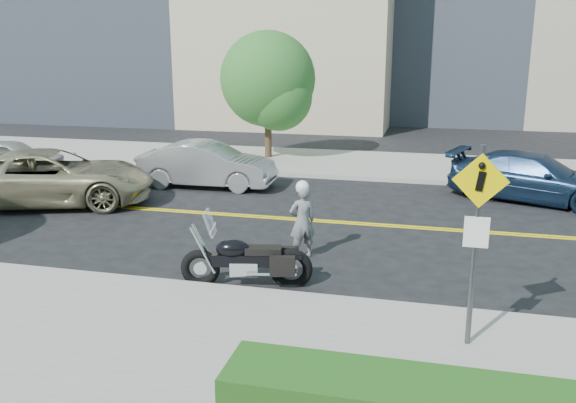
% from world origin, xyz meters
% --- Properties ---
extents(ground_plane, '(120.00, 120.00, 0.00)m').
position_xyz_m(ground_plane, '(0.00, 0.00, 0.00)').
color(ground_plane, black).
rests_on(ground_plane, ground).
extents(sidewalk_near, '(60.00, 5.00, 0.15)m').
position_xyz_m(sidewalk_near, '(0.00, -7.50, 0.07)').
color(sidewalk_near, '#9E9B91').
rests_on(sidewalk_near, ground_plane).
extents(sidewalk_far, '(60.00, 5.00, 0.15)m').
position_xyz_m(sidewalk_far, '(0.00, 7.50, 0.07)').
color(sidewalk_far, '#9E9B91').
rests_on(sidewalk_far, ground_plane).
extents(pedestrian_sign, '(0.78, 0.08, 3.00)m').
position_xyz_m(pedestrian_sign, '(4.20, -6.31, 1.96)').
color(pedestrian_sign, '#4C4C51').
rests_on(pedestrian_sign, sidewalk_near).
extents(motorcyclist, '(0.70, 0.65, 1.70)m').
position_xyz_m(motorcyclist, '(0.89, -2.80, 0.85)').
color(motorcyclist, '#AAAAAE').
rests_on(motorcyclist, ground).
extents(motorcycle, '(2.52, 1.24, 1.47)m').
position_xyz_m(motorcycle, '(0.21, -4.60, 0.74)').
color(motorcycle, black).
rests_on(motorcycle, ground).
extents(suv, '(6.19, 4.34, 1.57)m').
position_xyz_m(suv, '(-7.01, -0.14, 0.78)').
color(suv, tan).
rests_on(suv, ground).
extents(parked_car_white, '(3.91, 2.12, 1.26)m').
position_xyz_m(parked_car_white, '(-10.88, 3.04, 0.63)').
color(parked_car_white, beige).
rests_on(parked_car_white, ground).
extents(parked_car_silver, '(4.41, 1.64, 1.44)m').
position_xyz_m(parked_car_silver, '(-3.52, 2.98, 0.72)').
color(parked_car_silver, '#9C9DA3').
rests_on(parked_car_silver, ground).
extents(parked_car_blue, '(5.18, 3.39, 1.39)m').
position_xyz_m(parked_car_blue, '(6.38, 3.57, 0.70)').
color(parked_car_blue, navy).
rests_on(parked_car_blue, ground).
extents(tree_far_a, '(3.64, 3.64, 4.98)m').
position_xyz_m(tree_far_a, '(-2.82, 7.79, 3.15)').
color(tree_far_a, '#382619').
rests_on(tree_far_a, ground).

